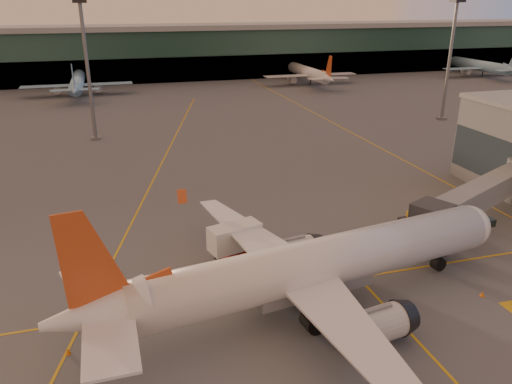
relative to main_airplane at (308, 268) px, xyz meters
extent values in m
plane|color=#4C4F54|center=(1.83, -1.43, -4.10)|extent=(600.00, 600.00, 0.00)
cube|color=gold|center=(1.83, 3.57, -4.09)|extent=(80.00, 0.25, 0.01)
cube|color=gold|center=(-8.17, 43.57, -4.09)|extent=(31.30, 115.98, 0.01)
cube|color=gold|center=(31.83, 68.57, -4.09)|extent=(0.25, 160.00, 0.01)
cube|color=gold|center=(6.83, -9.43, -4.09)|extent=(0.25, 30.00, 0.01)
cube|color=#19382D|center=(1.83, 140.57, 3.90)|extent=(400.00, 18.00, 16.00)
cube|color=gray|center=(1.83, 140.57, 12.70)|extent=(400.00, 20.00, 1.60)
cube|color=black|center=(1.83, 132.07, -0.10)|extent=(400.00, 1.00, 8.00)
cube|color=#2D3D47|center=(34.88, 16.57, 0.90)|extent=(0.30, 21.60, 6.00)
cylinder|color=slate|center=(-18.17, 64.57, 8.40)|extent=(0.70, 0.70, 25.00)
cube|color=black|center=(-18.17, 64.57, 21.10)|extent=(2.40, 2.40, 0.80)
cube|color=slate|center=(-18.17, 64.57, -3.85)|extent=(1.60, 1.60, 0.50)
cylinder|color=slate|center=(56.83, 60.57, 8.40)|extent=(0.70, 0.70, 25.00)
cube|color=black|center=(56.83, 60.57, 21.10)|extent=(2.40, 2.40, 0.80)
cube|color=slate|center=(56.83, 60.57, -3.85)|extent=(1.60, 1.60, 0.50)
cylinder|color=white|center=(1.42, 0.22, 0.23)|extent=(33.96, 9.45, 4.33)
sphere|color=white|center=(18.07, 2.81, 0.23)|extent=(4.24, 4.24, 4.24)
cube|color=black|center=(19.29, 3.00, 0.77)|extent=(2.36, 3.08, 0.76)
cone|color=white|center=(-17.26, -2.68, 0.55)|extent=(7.94, 5.20, 4.11)
cube|color=white|center=(-16.28, -6.27, 0.66)|extent=(3.59, 7.04, 0.22)
cylinder|color=silver|center=(3.24, -6.15, -2.15)|extent=(4.90, 3.47, 2.81)
cylinder|color=black|center=(-0.58, -2.94, -3.12)|extent=(2.16, 1.80, 1.95)
cylinder|color=black|center=(-0.58, -2.94, -2.53)|extent=(0.39, 0.39, 1.19)
cube|color=white|center=(-17.42, 1.03, 0.66)|extent=(5.37, 7.70, 0.22)
cylinder|color=silver|center=(1.22, 6.84, -2.15)|extent=(4.90, 3.47, 2.81)
cylinder|color=black|center=(-1.45, 2.62, -3.12)|extent=(2.16, 1.80, 1.95)
cylinder|color=black|center=(-1.45, 2.62, -2.53)|extent=(0.39, 0.39, 1.19)
cube|color=slate|center=(0.20, 0.03, -1.18)|extent=(11.09, 5.06, 1.73)
cylinder|color=black|center=(14.82, 2.30, -3.12)|extent=(1.48, 1.06, 1.36)
cube|color=slate|center=(25.40, 9.54, 0.53)|extent=(21.99, 12.39, 2.70)
cube|color=#2D3035|center=(15.47, 5.12, 0.53)|extent=(4.54, 4.54, 3.00)
cube|color=#2D3035|center=(16.97, 6.02, -2.90)|extent=(1.60, 2.40, 2.40)
cylinder|color=black|center=(16.97, 4.92, -3.70)|extent=(0.80, 0.40, 0.80)
cylinder|color=black|center=(16.97, 7.12, -3.70)|extent=(0.80, 0.40, 0.80)
cylinder|color=slate|center=(25.40, 9.54, -2.43)|extent=(0.50, 0.50, 3.33)
cube|color=red|center=(-3.70, 10.12, -3.41)|extent=(3.42, 2.91, 1.37)
cube|color=silver|center=(-3.96, 10.05, -1.26)|extent=(5.74, 3.64, 2.57)
cylinder|color=black|center=(-4.99, 8.62, -3.68)|extent=(0.88, 0.53, 0.82)
cylinder|color=black|center=(-1.81, 9.51, -3.68)|extent=(0.88, 0.53, 0.82)
cube|color=black|center=(18.64, 12.20, -3.51)|extent=(3.77, 2.25, 1.17)
cube|color=orange|center=(18.64, 12.20, -2.72)|extent=(1.64, 1.83, 0.96)
cylinder|color=black|center=(17.45, 11.24, -3.73)|extent=(0.77, 0.39, 0.74)
cylinder|color=black|center=(19.99, 11.48, -3.73)|extent=(0.77, 0.39, 0.74)
cone|color=orange|center=(-19.75, -0.40, -3.85)|extent=(0.39, 0.39, 0.50)
cube|color=orange|center=(-19.75, -0.40, -4.08)|extent=(0.34, 0.34, 0.03)
cone|color=orange|center=(-1.89, 18.38, -3.81)|extent=(0.45, 0.45, 0.57)
cube|color=orange|center=(-1.89, 18.38, -4.08)|extent=(0.39, 0.39, 0.03)
cone|color=orange|center=(16.19, -2.59, -3.84)|extent=(0.40, 0.40, 0.51)
cube|color=orange|center=(16.19, -2.59, -4.08)|extent=(0.35, 0.35, 0.03)
camera|label=1|loc=(-14.67, -34.34, 21.27)|focal=35.00mm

